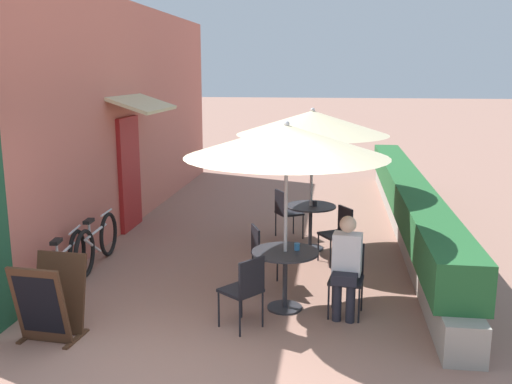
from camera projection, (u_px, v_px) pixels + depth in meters
ground_plane at (187, 371)px, 5.66m from camera, size 120.00×120.00×0.00m
cafe_facade_wall at (127, 116)px, 10.86m from camera, size 0.98×11.19×4.20m
planter_hedge at (407, 203)px, 10.50m from camera, size 0.60×10.19×1.01m
patio_table_near at (285, 266)px, 7.05m from camera, size 0.83×0.83×0.75m
patio_umbrella_near at (287, 141)px, 6.72m from camera, size 2.45×2.45×2.35m
cafe_chair_near_left at (347, 273)px, 6.93m from camera, size 0.45×0.45×0.87m
seated_patron_near_left at (346, 262)px, 6.79m from camera, size 0.37×0.44×1.25m
cafe_chair_near_right at (263, 251)px, 7.75m from camera, size 0.52×0.52×0.87m
cafe_chair_near_back at (245, 287)px, 6.49m from camera, size 0.56×0.56×0.87m
coffee_cup_near at (297, 247)px, 7.04m from camera, size 0.07×0.07×0.09m
patio_table_mid at (311, 217)px, 9.43m from camera, size 0.83×0.83×0.75m
patio_umbrella_mid at (312, 123)px, 9.11m from camera, size 2.45×2.45×2.35m
cafe_chair_mid_left at (286, 210)px, 10.08m from camera, size 0.55×0.55×0.87m
cafe_chair_mid_right at (339, 230)px, 8.80m from camera, size 0.55×0.55×0.87m
coffee_cup_mid at (315, 203)px, 9.35m from camera, size 0.07×0.07×0.09m
bicycle_leaning at (65, 263)px, 7.76m from camera, size 0.28×1.68×0.77m
bicycle_second at (97, 242)px, 8.66m from camera, size 0.14×1.71×0.80m
menu_board at (51, 300)px, 6.29m from camera, size 0.66×0.68×0.91m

